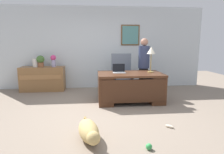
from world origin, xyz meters
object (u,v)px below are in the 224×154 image
object	(u,v)px
credenza	(43,79)
desk_lamp	(151,52)
desk	(130,86)
dog_lying	(89,131)
vase_with_flowers	(53,60)
vase_empty	(35,63)
dog_toy_bone	(170,126)
laptop	(119,70)
person_standing	(144,66)
armchair	(122,76)
potted_plant	(41,61)
dog_toy_ball	(149,147)

from	to	relation	value
credenza	desk_lamp	bearing A→B (deg)	-23.14
desk	dog_lying	distance (m)	2.24
desk	dog_lying	xyz separation A→B (m)	(-1.02, -1.98, -0.25)
vase_with_flowers	vase_empty	world-z (taller)	vase_with_flowers
vase_with_flowers	dog_toy_bone	xyz separation A→B (m)	(2.62, -3.08, -0.95)
laptop	vase_with_flowers	bearing A→B (deg)	145.52
person_standing	credenza	bearing A→B (deg)	166.64
credenza	armchair	xyz separation A→B (m)	(2.48, -0.48, 0.13)
desk	dog_lying	world-z (taller)	desk
vase_with_flowers	potted_plant	distance (m)	0.40
dog_toy_ball	dog_lying	bearing A→B (deg)	158.30
credenza	dog_toy_ball	xyz separation A→B (m)	(2.39, -3.75, -0.34)
person_standing	vase_with_flowers	bearing A→B (deg)	164.94
armchair	dog_toy_bone	xyz separation A→B (m)	(0.50, -2.59, -0.49)
laptop	vase_with_flowers	distance (m)	2.34
person_standing	laptop	distance (m)	1.00
vase_with_flowers	dog_toy_bone	distance (m)	4.15
person_standing	potted_plant	world-z (taller)	person_standing
desk	dog_toy_bone	distance (m)	1.74
desk_lamp	person_standing	bearing A→B (deg)	92.81
dog_lying	laptop	bearing A→B (deg)	70.47
dog_lying	vase_with_flowers	bearing A→B (deg)	109.03
armchair	dog_toy_ball	size ratio (longest dim) A/B	12.98
desk	dog_toy_ball	distance (m)	2.35
credenza	vase_empty	world-z (taller)	vase_empty
laptop	potted_plant	size ratio (longest dim) A/B	0.89
desk	armchair	distance (m)	0.96
vase_with_flowers	potted_plant	xyz separation A→B (m)	(-0.40, 0.00, -0.01)
vase_with_flowers	potted_plant	world-z (taller)	vase_with_flowers
dog_lying	potted_plant	world-z (taller)	potted_plant
desk_lamp	dog_toy_bone	distance (m)	2.15
desk	desk_lamp	size ratio (longest dim) A/B	2.49
vase_with_flowers	vase_empty	bearing A→B (deg)	180.00
desk_lamp	vase_empty	world-z (taller)	desk_lamp
person_standing	desk_lamp	xyz separation A→B (m)	(0.03, -0.60, 0.43)
vase_empty	dog_toy_bone	distance (m)	4.51
person_standing	vase_with_flowers	xyz separation A→B (m)	(-2.73, 0.73, 0.13)
person_standing	dog_lying	bearing A→B (deg)	-120.09
desk_lamp	dog_toy_ball	distance (m)	2.81
dog_lying	laptop	world-z (taller)	laptop
laptop	potted_plant	world-z (taller)	potted_plant
credenza	laptop	bearing A→B (deg)	-30.04
person_standing	vase_empty	world-z (taller)	person_standing
desk	dog_lying	size ratio (longest dim) A/B	1.97
person_standing	dog_toy_bone	size ratio (longest dim) A/B	9.79
potted_plant	desk_lamp	bearing A→B (deg)	-22.91
desk_lamp	desk	bearing A→B (deg)	-169.91
armchair	dog_lying	size ratio (longest dim) A/B	1.42
desk	vase_empty	world-z (taller)	vase_empty
desk	credenza	xyz separation A→B (m)	(-2.56, 1.43, -0.02)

